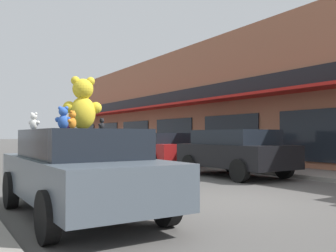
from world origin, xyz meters
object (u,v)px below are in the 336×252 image
teddy_bear_white (34,121)px  parked_car_far_center (235,151)px  plush_art_car (80,169)px  teddy_bear_black (102,124)px  teddy_bear_giant (83,104)px  teddy_bear_blue (63,118)px  teddy_bear_orange (72,120)px  teddy_bear_purple (67,123)px  parked_car_far_right (156,147)px  teddy_bear_cream (74,121)px

teddy_bear_white → parked_car_far_center: (7.13, 2.45, -0.80)m
plush_art_car → parked_car_far_center: bearing=26.5°
teddy_bear_black → teddy_bear_giant: bearing=-16.2°
teddy_bear_blue → teddy_bear_orange: bearing=123.7°
teddy_bear_white → teddy_bear_purple: bearing=-147.5°
teddy_bear_black → parked_car_far_right: teddy_bear_black is taller
teddy_bear_purple → teddy_bear_white: (-0.58, 0.16, 0.03)m
teddy_bear_orange → teddy_bear_purple: bearing=-149.6°
teddy_bear_orange → parked_car_far_right: size_ratio=0.06×
teddy_bear_orange → plush_art_car: bearing=-163.8°
plush_art_car → parked_car_far_right: plush_art_car is taller
teddy_bear_blue → teddy_bear_purple: teddy_bear_blue is taller
teddy_bear_giant → teddy_bear_black: (0.39, 0.09, -0.34)m
teddy_bear_blue → parked_car_far_center: bearing=-120.5°
teddy_bear_black → teddy_bear_orange: teddy_bear_orange is taller
teddy_bear_cream → parked_car_far_center: bearing=-164.6°
teddy_bear_cream → parked_car_far_right: bearing=-135.8°
teddy_bear_orange → parked_car_far_right: bearing=-172.4°
plush_art_car → teddy_bear_purple: 1.04m
teddy_bear_blue → teddy_bear_cream: (0.43, 0.79, -0.01)m
teddy_bear_purple → teddy_bear_black: size_ratio=1.17×
teddy_bear_black → teddy_bear_purple: bearing=-79.6°
parked_car_far_right → teddy_bear_white: bearing=-132.3°
parked_car_far_center → teddy_bear_blue: bearing=-153.3°
plush_art_car → parked_car_far_right: 10.80m
teddy_bear_white → parked_car_far_right: 10.61m
plush_art_car → teddy_bear_orange: (-0.36, -0.68, 0.84)m
teddy_bear_black → parked_car_far_right: bearing=-154.4°
teddy_bear_giant → teddy_bear_blue: (-0.40, -0.20, -0.26)m
plush_art_car → teddy_bear_cream: (0.06, 0.58, 0.88)m
teddy_bear_giant → teddy_bear_purple: 0.74m
teddy_bear_giant → teddy_bear_blue: bearing=38.5°
teddy_bear_white → teddy_bear_cream: bearing=-150.1°
teddy_bear_cream → teddy_bear_black: size_ratio=1.68×
plush_art_car → teddy_bear_giant: 1.15m
teddy_bear_black → teddy_bear_orange: size_ratio=0.76×
teddy_bear_blue → teddy_bear_cream: bearing=-85.8°
teddy_bear_purple → teddy_bear_black: teddy_bear_purple is taller
teddy_bear_cream → teddy_bear_giant: bearing=80.1°
teddy_bear_purple → teddy_bear_black: (0.47, -0.57, -0.02)m
teddy_bear_purple → parked_car_far_right: (6.55, 7.98, -0.80)m
teddy_bear_giant → teddy_bear_orange: size_ratio=3.25×
plush_art_car → teddy_bear_orange: bearing=-117.9°
teddy_bear_white → parked_car_far_right: teddy_bear_white is taller
teddy_bear_blue → parked_car_far_right: (6.88, 8.83, -0.86)m
teddy_bear_giant → teddy_bear_white: (-0.65, 0.82, -0.29)m
teddy_bear_cream → teddy_bear_orange: (-0.42, -1.25, -0.04)m
teddy_bear_giant → teddy_bear_black: teddy_bear_giant is taller
teddy_bear_blue → teddy_bear_cream: teddy_bear_blue is taller
teddy_bear_giant → teddy_bear_cream: bearing=-80.3°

